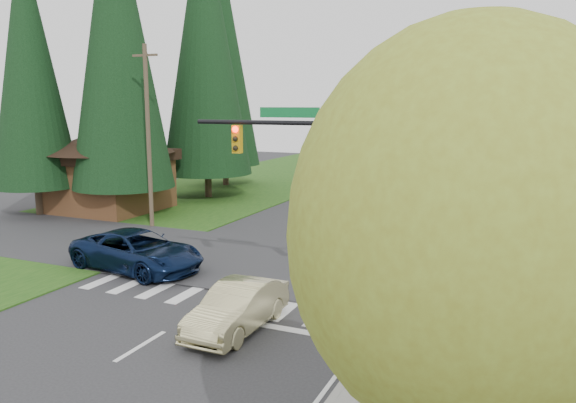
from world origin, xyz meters
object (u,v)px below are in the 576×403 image
Objects in this scene: sedan_champagne at (238,307)px; suv_navy at (137,251)px; parked_car_e at (478,168)px; parked_car_d at (466,175)px; parked_car_a at (411,223)px; parked_car_c at (449,187)px; parked_car_b at (460,199)px.

suv_navy is (-6.85, 3.82, 0.11)m from sedan_champagne.
parked_car_e is at bearing -5.66° from suv_navy.
suv_navy reaches higher than parked_car_d.
parked_car_a is 14.04m from parked_car_c.
sedan_champagne is 0.88× the size of parked_car_e.
parked_car_c is at bearing 86.16° from sedan_champagne.
suv_navy is 39.80m from parked_car_e.
parked_car_d is (9.41, 32.38, -0.12)m from suv_navy.
parked_car_e is at bearing 87.68° from parked_car_b.
parked_car_c is (2.24, 28.82, -0.04)m from sedan_champagne.
suv_navy is 1.29× the size of parked_car_b.
parked_car_a is 0.95× the size of parked_car_c.
sedan_champagne reaches higher than parked_car_a.
parked_car_a is 27.60m from parked_car_e.
sedan_champagne is 36.29m from parked_car_d.
parked_car_a is at bearing -97.85° from parked_car_e.
parked_car_c is at bearing -11.24° from suv_navy.
suv_navy is 1.43× the size of parked_car_d.
sedan_champagne is at bearing -98.05° from parked_car_d.
parked_car_e is (-0.59, 18.67, 0.05)m from parked_car_b.
suv_navy reaches higher than parked_car_b.
parked_car_d reaches higher than parked_car_b.
parked_car_b is at bearing -19.07° from suv_navy.
suv_navy reaches higher than sedan_champagne.
parked_car_a is (9.09, 10.96, -0.16)m from suv_navy.
suv_navy is at bearing -110.57° from parked_car_e.
suv_navy is at bearing -125.67° from parked_car_a.
parked_car_c is at bearing -96.49° from parked_car_d.
suv_navy is 14.24m from parked_car_a.
parked_car_c is 0.99× the size of parked_car_d.
parked_car_c is at bearing 101.17° from parked_car_b.
parked_car_b is at bearing 85.07° from parked_car_a.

